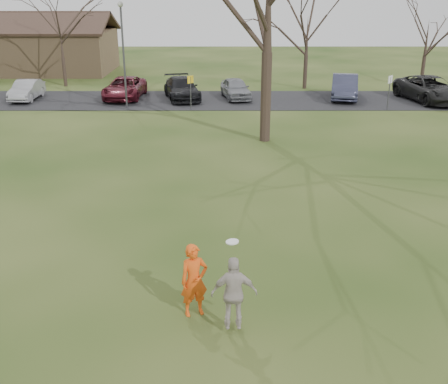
# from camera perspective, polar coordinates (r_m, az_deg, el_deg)

# --- Properties ---
(ground) EXTENTS (120.00, 120.00, 0.00)m
(ground) POSITION_cam_1_polar(r_m,az_deg,el_deg) (12.46, 0.02, -13.12)
(ground) COLOR #1E380F
(ground) RESTS_ON ground
(parking_strip) EXTENTS (62.00, 6.50, 0.04)m
(parking_strip) POSITION_cam_1_polar(r_m,az_deg,el_deg) (36.01, -0.03, 9.78)
(parking_strip) COLOR black
(parking_strip) RESTS_ON ground
(player_defender) EXTENTS (0.74, 0.61, 1.73)m
(player_defender) POSITION_cam_1_polar(r_m,az_deg,el_deg) (12.13, -3.20, -9.39)
(player_defender) COLOR #F25213
(player_defender) RESTS_ON ground
(car_1) EXTENTS (1.37, 3.88, 1.28)m
(car_1) POSITION_cam_1_polar(r_m,az_deg,el_deg) (38.22, -20.29, 10.16)
(car_1) COLOR #9B9BA0
(car_1) RESTS_ON parking_strip
(car_2) EXTENTS (2.50, 5.06, 1.38)m
(car_2) POSITION_cam_1_polar(r_m,az_deg,el_deg) (37.03, -10.54, 10.86)
(car_2) COLOR #591420
(car_2) RESTS_ON parking_strip
(car_3) EXTENTS (3.03, 5.14, 1.40)m
(car_3) POSITION_cam_1_polar(r_m,az_deg,el_deg) (36.27, -4.52, 10.95)
(car_3) COLOR black
(car_3) RESTS_ON parking_strip
(car_4) EXTENTS (2.29, 4.16, 1.34)m
(car_4) POSITION_cam_1_polar(r_m,az_deg,el_deg) (36.33, 1.25, 10.98)
(car_4) COLOR gray
(car_4) RESTS_ON parking_strip
(car_5) EXTENTS (2.58, 4.96, 1.56)m
(car_5) POSITION_cam_1_polar(r_m,az_deg,el_deg) (37.20, 12.74, 10.89)
(car_5) COLOR #33354C
(car_5) RESTS_ON parking_strip
(car_6) EXTENTS (3.76, 6.16, 1.59)m
(car_6) POSITION_cam_1_polar(r_m,az_deg,el_deg) (37.85, 21.12, 10.21)
(car_6) COLOR black
(car_6) RESTS_ON parking_strip
(catching_play) EXTENTS (0.99, 0.45, 2.02)m
(catching_play) POSITION_cam_1_polar(r_m,az_deg,el_deg) (11.46, 1.09, -10.74)
(catching_play) COLOR #BBAFA8
(catching_play) RESTS_ON ground
(lamp_post) EXTENTS (0.34, 0.34, 6.27)m
(lamp_post) POSITION_cam_1_polar(r_m,az_deg,el_deg) (33.51, -10.74, 15.42)
(lamp_post) COLOR #47474C
(lamp_post) RESTS_ON ground
(sign_yellow) EXTENTS (0.35, 0.35, 2.08)m
(sign_yellow) POSITION_cam_1_polar(r_m,az_deg,el_deg) (32.86, -3.59, 11.20)
(sign_yellow) COLOR #47474C
(sign_yellow) RESTS_ON ground
(sign_white) EXTENTS (0.35, 0.35, 2.08)m
(sign_white) POSITION_cam_1_polar(r_m,az_deg,el_deg) (34.29, 17.23, 10.73)
(sign_white) COLOR #47474C
(sign_white) RESTS_ON ground
(small_tree_row) EXTENTS (55.00, 5.90, 8.50)m
(small_tree_row) POSITION_cam_1_polar(r_m,az_deg,el_deg) (40.74, 6.41, 16.46)
(small_tree_row) COLOR #352821
(small_tree_row) RESTS_ON ground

